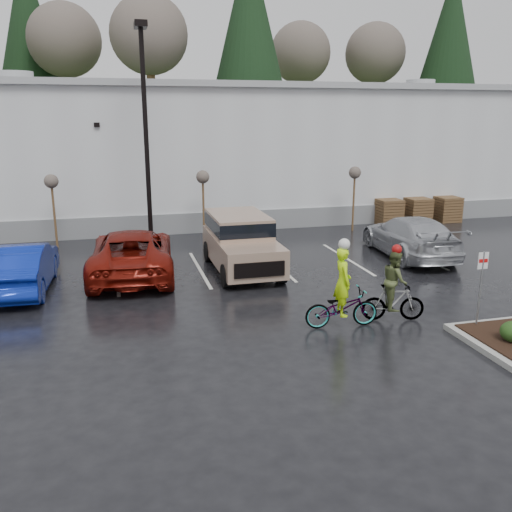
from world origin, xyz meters
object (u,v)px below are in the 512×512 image
object	(u,v)px
sapling_west	(52,185)
car_red	(132,253)
car_blue	(22,267)
suv_tan	(242,244)
cyclist_olive	(394,293)
pallet_stack_a	(389,212)
cyclist_hivis	(342,300)
pallet_stack_b	(417,210)
lamppost	(145,114)
fire_lane_sign	(481,281)
car_far_silver	(410,236)
sapling_east	(355,176)
sapling_mid	(203,181)
pallet_stack_c	(447,209)

from	to	relation	value
sapling_west	car_red	xyz separation A→B (m)	(3.05, -5.18, -1.88)
car_blue	suv_tan	size ratio (longest dim) A/B	0.96
sapling_west	cyclist_olive	xyz separation A→B (m)	(9.98, -11.55, -1.92)
pallet_stack_a	cyclist_hivis	world-z (taller)	cyclist_hivis
pallet_stack_b	car_blue	bearing A→B (deg)	-159.38
suv_tan	lamppost	bearing A→B (deg)	123.03
sapling_west	fire_lane_sign	distance (m)	17.46
fire_lane_sign	car_far_silver	distance (m)	7.97
pallet_stack_a	car_red	bearing A→B (deg)	-155.33
pallet_stack_a	pallet_stack_b	world-z (taller)	same
car_red	fire_lane_sign	bearing A→B (deg)	143.06
lamppost	pallet_stack_a	world-z (taller)	lamppost
car_far_silver	cyclist_olive	size ratio (longest dim) A/B	2.59
sapling_east	cyclist_hivis	distance (m)	13.06
lamppost	car_blue	world-z (taller)	lamppost
pallet_stack_b	cyclist_olive	distance (m)	15.01
sapling_east	cyclist_olive	xyz separation A→B (m)	(-4.02, -11.55, -1.92)
car_red	cyclist_olive	distance (m)	9.42
sapling_mid	pallet_stack_a	bearing A→B (deg)	5.71
car_red	car_far_silver	bearing A→B (deg)	-176.03
lamppost	sapling_west	distance (m)	5.07
sapling_mid	cyclist_hivis	world-z (taller)	sapling_mid
pallet_stack_c	fire_lane_sign	xyz separation A→B (m)	(-8.20, -13.80, 0.73)
pallet_stack_b	suv_tan	bearing A→B (deg)	-149.45
sapling_east	pallet_stack_c	distance (m)	6.42
sapling_east	cyclist_olive	size ratio (longest dim) A/B	1.45
pallet_stack_c	cyclist_olive	size ratio (longest dim) A/B	0.61
pallet_stack_a	pallet_stack_c	distance (m)	3.50
pallet_stack_b	pallet_stack_c	xyz separation A→B (m)	(1.80, 0.00, 0.00)
car_far_silver	cyclist_hivis	world-z (taller)	cyclist_hivis
pallet_stack_c	car_far_silver	size ratio (longest dim) A/B	0.24
cyclist_olive	sapling_mid	bearing A→B (deg)	30.71
sapling_mid	pallet_stack_c	size ratio (longest dim) A/B	2.37
suv_tan	car_far_silver	xyz separation A→B (m)	(7.15, 0.41, -0.20)
sapling_west	sapling_east	world-z (taller)	same
pallet_stack_a	suv_tan	bearing A→B (deg)	-145.17
sapling_mid	fire_lane_sign	xyz separation A→B (m)	(5.30, -12.80, -1.32)
car_red	suv_tan	size ratio (longest dim) A/B	1.19
sapling_east	fire_lane_sign	distance (m)	13.06
fire_lane_sign	cyclist_hivis	distance (m)	3.67
pallet_stack_a	car_far_silver	bearing A→B (deg)	-110.76
pallet_stack_c	lamppost	bearing A→B (deg)	-172.87
pallet_stack_a	cyclist_olive	bearing A→B (deg)	-117.46
fire_lane_sign	cyclist_hivis	world-z (taller)	cyclist_hivis
sapling_mid	suv_tan	bearing A→B (deg)	-84.93
sapling_east	cyclist_olive	bearing A→B (deg)	-109.20
sapling_west	pallet_stack_b	distance (m)	18.34
pallet_stack_a	fire_lane_sign	bearing A→B (deg)	-108.81
cyclist_hivis	cyclist_olive	world-z (taller)	cyclist_hivis
sapling_west	cyclist_olive	distance (m)	15.38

